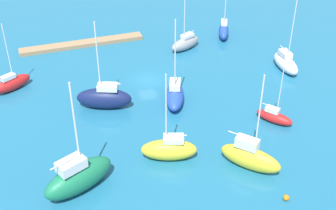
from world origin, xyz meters
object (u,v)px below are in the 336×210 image
object	(u,v)px
sailboat_blue_off_beacon	(175,95)
sailboat_red_far_south	(12,83)
sailboat_gray_west_end	(185,43)
sailboat_yellow_by_breakwater	(169,149)
pier_dock	(82,44)
sailboat_navy_lone_north	(104,98)
sailboat_green_far_north	(78,177)
sailboat_yellow_along_channel	(250,157)
sailboat_white_near_pier	(286,63)
sailboat_red_outer_mooring	(274,117)
sailboat_blue_inner_mooring	(224,30)
mooring_buoy_orange	(286,198)

from	to	relation	value
sailboat_blue_off_beacon	sailboat_red_far_south	size ratio (longest dim) A/B	1.23
sailboat_gray_west_end	sailboat_yellow_by_breakwater	size ratio (longest dim) A/B	0.80
pier_dock	sailboat_blue_off_beacon	xyz separation A→B (m)	(-8.86, 21.29, 0.91)
sailboat_navy_lone_north	sailboat_blue_off_beacon	bearing A→B (deg)	-169.92
sailboat_blue_off_beacon	sailboat_navy_lone_north	bearing A→B (deg)	-80.66
pier_dock	sailboat_green_far_north	size ratio (longest dim) A/B	1.59
sailboat_navy_lone_north	sailboat_green_far_north	distance (m)	15.47
sailboat_yellow_along_channel	sailboat_white_near_pier	world-z (taller)	sailboat_yellow_along_channel
sailboat_red_outer_mooring	sailboat_gray_west_end	world-z (taller)	sailboat_gray_west_end
pier_dock	sailboat_blue_inner_mooring	size ratio (longest dim) A/B	2.27
sailboat_yellow_along_channel	sailboat_red_outer_mooring	distance (m)	9.76
sailboat_blue_off_beacon	sailboat_gray_west_end	bearing A→B (deg)	175.42
sailboat_yellow_along_channel	mooring_buoy_orange	distance (m)	5.98
sailboat_red_outer_mooring	sailboat_gray_west_end	xyz separation A→B (m)	(3.46, -22.79, 0.28)
sailboat_gray_west_end	sailboat_white_near_pier	distance (m)	16.36
sailboat_navy_lone_north	mooring_buoy_orange	xyz separation A→B (m)	(-13.88, 22.64, -1.21)
sailboat_green_far_north	mooring_buoy_orange	distance (m)	21.36
sailboat_navy_lone_north	sailboat_yellow_by_breakwater	distance (m)	13.50
sailboat_red_far_south	sailboat_green_far_north	bearing A→B (deg)	-106.19
sailboat_red_far_south	sailboat_blue_inner_mooring	xyz separation A→B (m)	(-35.27, -6.57, 0.10)
sailboat_red_far_south	sailboat_yellow_along_channel	bearing A→B (deg)	-76.64
sailboat_gray_west_end	sailboat_red_far_south	world-z (taller)	sailboat_red_far_south
sailboat_gray_west_end	sailboat_yellow_along_channel	bearing A→B (deg)	59.29
sailboat_white_near_pier	mooring_buoy_orange	distance (m)	27.92
sailboat_navy_lone_north	sailboat_red_far_south	world-z (taller)	sailboat_navy_lone_north
sailboat_yellow_along_channel	sailboat_green_far_north	xyz separation A→B (m)	(18.34, -2.58, 0.21)
pier_dock	sailboat_navy_lone_north	size ratio (longest dim) A/B	1.67
sailboat_green_far_north	sailboat_red_outer_mooring	bearing A→B (deg)	-15.12
sailboat_green_far_north	sailboat_yellow_by_breakwater	size ratio (longest dim) A/B	1.16
sailboat_blue_inner_mooring	sailboat_blue_off_beacon	bearing A→B (deg)	-16.50
sailboat_gray_west_end	sailboat_blue_inner_mooring	distance (m)	8.26
sailboat_green_far_north	pier_dock	bearing A→B (deg)	55.17
sailboat_yellow_along_channel	sailboat_navy_lone_north	size ratio (longest dim) A/B	0.98
sailboat_white_near_pier	sailboat_gray_west_end	bearing A→B (deg)	-130.90
sailboat_white_near_pier	sailboat_blue_inner_mooring	bearing A→B (deg)	-161.23
sailboat_red_outer_mooring	sailboat_blue_inner_mooring	world-z (taller)	sailboat_blue_inner_mooring
sailboat_navy_lone_north	sailboat_blue_inner_mooring	distance (m)	28.33
sailboat_navy_lone_north	sailboat_green_far_north	bearing A→B (deg)	89.75
sailboat_yellow_by_breakwater	sailboat_red_far_south	distance (m)	26.56
sailboat_yellow_along_channel	sailboat_blue_inner_mooring	bearing A→B (deg)	119.35
sailboat_navy_lone_north	mooring_buoy_orange	size ratio (longest dim) A/B	19.24
sailboat_green_far_north	sailboat_white_near_pier	world-z (taller)	sailboat_green_far_north
sailboat_gray_west_end	sailboat_yellow_by_breakwater	bearing A→B (deg)	41.83
sailboat_yellow_along_channel	sailboat_red_outer_mooring	bearing A→B (deg)	93.50
sailboat_blue_off_beacon	mooring_buoy_orange	distance (m)	21.33
sailboat_gray_west_end	sailboat_red_far_south	distance (m)	27.69
sailboat_blue_inner_mooring	sailboat_red_far_south	bearing A→B (deg)	-54.81
sailboat_gray_west_end	sailboat_red_far_south	xyz separation A→B (m)	(27.37, 4.15, -0.03)
sailboat_red_outer_mooring	sailboat_blue_off_beacon	distance (m)	13.25
mooring_buoy_orange	pier_dock	bearing A→B (deg)	-72.10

